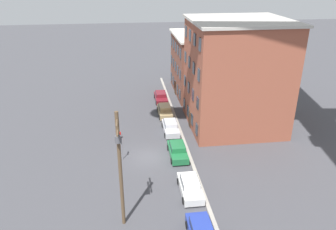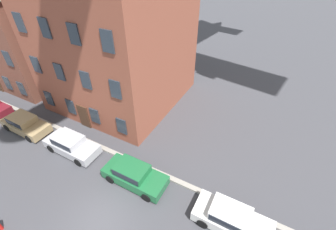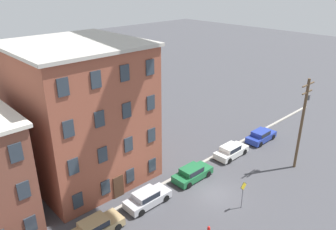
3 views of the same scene
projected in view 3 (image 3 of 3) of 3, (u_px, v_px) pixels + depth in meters
name	position (u px, v px, depth m)	size (l,w,h in m)	color
ground_plane	(215.00, 194.00, 31.18)	(200.00, 200.00, 0.00)	#424247
kerb_strip	(181.00, 174.00, 34.17)	(56.00, 0.36, 0.16)	#9E998E
apartment_midblock	(81.00, 112.00, 32.00)	(11.51, 11.82, 13.69)	brown
car_tan	(95.00, 227.00, 26.01)	(4.40, 1.92, 1.43)	tan
car_silver	(147.00, 197.00, 29.48)	(4.40, 1.92, 1.43)	#B7B7BC
car_green	(192.00, 173.00, 33.18)	(4.40, 1.92, 1.43)	#1E6638
car_white	(231.00, 151.00, 37.43)	(4.40, 1.92, 1.43)	silver
car_blue	(261.00, 135.00, 40.97)	(4.40, 1.92, 1.43)	#233899
caution_sign	(243.00, 191.00, 28.62)	(0.87, 0.08, 2.75)	slate
utility_pole	(302.00, 120.00, 33.50)	(2.40, 0.44, 9.96)	brown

